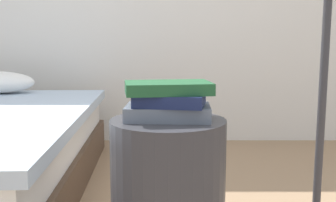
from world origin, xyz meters
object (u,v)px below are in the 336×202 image
side_table (168,197)px  book_forest (168,88)px  book_navy (170,99)px  book_slate (169,112)px

side_table → book_forest: 0.40m
side_table → book_navy: book_navy is taller
side_table → book_navy: (0.01, 0.01, 0.36)m
book_navy → book_forest: 0.04m
book_slate → book_navy: 0.05m
side_table → book_forest: (0.00, 0.01, 0.40)m
book_forest → side_table: bearing=-109.7°
book_slate → book_navy: book_navy is taller
side_table → book_forest: size_ratio=1.93×
side_table → book_slate: (0.00, 0.01, 0.31)m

